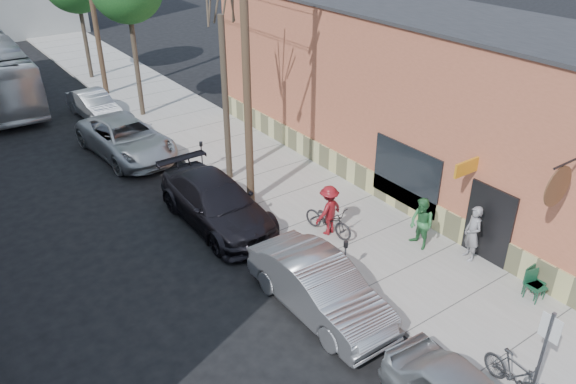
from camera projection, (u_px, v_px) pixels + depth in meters
ground at (299, 325)px, 15.18m from camera, size 120.00×120.00×0.00m
sidewalk at (229, 149)px, 25.17m from camera, size 4.50×58.00×0.15m
cafe_building at (409, 96)px, 21.77m from camera, size 6.60×20.20×6.61m
sign_post at (543, 354)px, 11.71m from camera, size 0.07×0.45×2.80m
parking_meter_near at (345, 253)px, 16.42m from camera, size 0.14×0.14×1.24m
parking_meter_far at (201, 151)px, 22.79m from camera, size 0.14×0.14×1.24m
utility_pole_near at (245, 61)px, 18.32m from camera, size 3.57×0.28×10.00m
tree_bare at (226, 102)px, 21.06m from camera, size 0.24×0.24×6.37m
patio_chair_a at (535, 283)px, 15.83m from camera, size 0.52×0.52×0.88m
patio_chair_b at (536, 286)px, 15.70m from camera, size 0.60×0.60×0.88m
patron_grey at (473, 233)px, 17.21m from camera, size 0.66×0.79×1.84m
patron_green at (421, 224)px, 17.80m from camera, size 0.75×0.92×1.74m
cyclist at (329, 210)px, 18.53m from camera, size 1.24×0.85×1.76m
cyclist_bike at (328, 220)px, 18.71m from camera, size 1.05×2.02×1.01m
parked_bike_a at (514, 375)px, 12.76m from camera, size 0.64×1.75×1.03m
car_1 at (320, 287)px, 15.32m from camera, size 1.69×4.85×1.60m
car_2 at (217, 203)px, 19.41m from camera, size 2.31×5.62×1.63m
car_3 at (126, 138)px, 24.43m from camera, size 3.05×5.87×1.58m
car_4 at (94, 105)px, 28.52m from camera, size 1.73×4.16×1.34m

